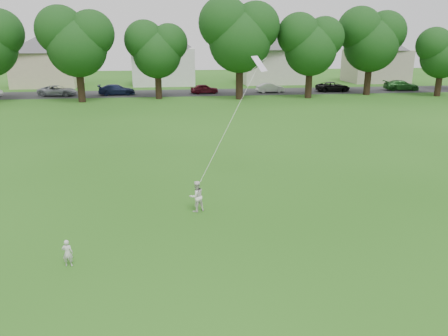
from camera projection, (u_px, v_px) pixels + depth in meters
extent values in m
plane|color=#1F5012|center=(161.00, 259.00, 13.74)|extent=(160.00, 160.00, 0.00)
cube|color=#2D2D30|center=(164.00, 93.00, 53.61)|extent=(90.00, 7.00, 0.01)
imported|color=silver|center=(67.00, 253.00, 13.18)|extent=(0.33, 0.23, 0.87)
imported|color=white|center=(196.00, 196.00, 17.29)|extent=(0.76, 0.70, 1.27)
plane|color=white|center=(259.00, 64.00, 19.27)|extent=(0.92, 0.98, 0.65)
cylinder|color=white|center=(230.00, 123.00, 18.24)|extent=(0.01, 0.01, 6.42)
cylinder|color=black|center=(81.00, 84.00, 45.97)|extent=(0.77, 0.77, 3.80)
cylinder|color=black|center=(158.00, 84.00, 48.45)|extent=(0.72, 0.72, 3.28)
cylinder|color=black|center=(239.00, 80.00, 47.97)|extent=(0.80, 0.80, 4.19)
cylinder|color=black|center=(309.00, 82.00, 49.07)|extent=(0.75, 0.75, 3.59)
cylinder|color=black|center=(368.00, 78.00, 51.68)|extent=(0.77, 0.77, 3.89)
cylinder|color=black|center=(439.00, 83.00, 50.58)|extent=(0.70, 0.70, 3.01)
imported|color=#9699A4|center=(57.00, 91.00, 50.97)|extent=(4.50, 2.39, 1.21)
imported|color=#141D3E|center=(117.00, 90.00, 51.79)|extent=(4.37, 1.99, 1.24)
imported|color=#58111D|center=(204.00, 89.00, 53.08)|extent=(3.47, 1.67, 1.14)
imported|color=silver|center=(270.00, 88.00, 54.09)|extent=(3.52, 1.45, 1.13)
imported|color=black|center=(333.00, 87.00, 55.07)|extent=(4.41, 2.28, 1.19)
imported|color=#1D541C|center=(401.00, 85.00, 56.17)|extent=(4.63, 2.37, 1.29)
cube|color=beige|center=(48.00, 69.00, 60.48)|extent=(8.35, 7.48, 4.61)
pyramid|color=#504D53|center=(43.00, 33.00, 59.08)|extent=(12.05, 12.05, 2.54)
cube|color=white|center=(164.00, 67.00, 62.36)|extent=(8.53, 6.58, 5.11)
pyramid|color=#504D53|center=(162.00, 27.00, 60.81)|extent=(12.31, 12.31, 2.81)
cube|color=beige|center=(273.00, 66.00, 64.35)|extent=(9.11, 6.58, 4.90)
pyramid|color=#504D53|center=(274.00, 30.00, 62.86)|extent=(13.14, 13.14, 2.69)
cube|color=#B6AC96|center=(376.00, 66.00, 66.32)|extent=(8.50, 6.57, 4.73)
pyramid|color=#504D53|center=(379.00, 32.00, 64.89)|extent=(12.27, 12.27, 2.60)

